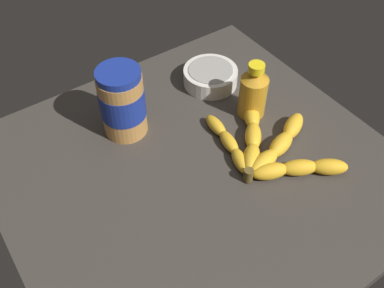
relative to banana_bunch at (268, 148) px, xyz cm
name	(u,v)px	position (x,y,z in cm)	size (l,w,h in cm)	color
ground_plane	(197,171)	(5.70, 14.67, -3.54)	(76.29, 79.04, 3.62)	#38332D
banana_bunch	(268,148)	(0.00, 0.00, 0.00)	(30.50, 22.87, 3.65)	gold
peanut_butter_jar	(122,102)	(23.92, 21.58, 6.50)	(9.95, 9.95, 16.56)	#BF8442
honey_bottle	(253,92)	(12.00, -5.30, 4.68)	(6.42, 6.42, 14.03)	orange
small_bowl	(210,76)	(26.08, -3.77, 0.50)	(13.54, 13.54, 4.35)	silver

